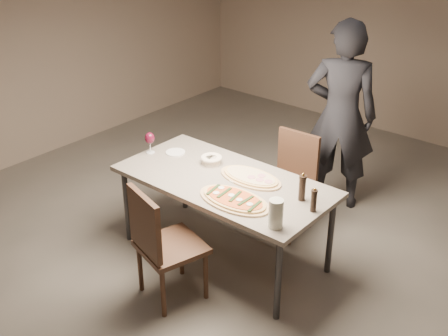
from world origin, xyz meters
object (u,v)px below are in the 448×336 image
Objects in this scene: dining_table at (224,185)px; carafe at (276,214)px; pepper_mill_left at (314,200)px; chair_near at (160,240)px; chair_far at (291,177)px; bread_basket at (211,159)px; ham_pizza at (251,177)px; zucchini_pizza at (234,199)px; diner at (341,116)px.

dining_table is 0.82m from carafe.
chair_near is at bearing -136.32° from pepper_mill_left.
chair_near reaches higher than chair_far.
bread_basket is 0.97× the size of pepper_mill_left.
ham_pizza is 0.68m from pepper_mill_left.
diner is at bearing 74.69° from zucchini_pizza.
diner is (0.25, 2.18, 0.39)m from chair_near.
carafe is at bearing -104.19° from pepper_mill_left.
bread_basket is 0.79m from chair_far.
carafe reaches higher than bread_basket.
carafe is 0.91m from chair_near.
zucchini_pizza is 1.03m from chair_far.
dining_table is 0.23m from ham_pizza.
diner is at bearing 105.50° from carafe.
chair_near is (-0.82, -0.78, -0.30)m from pepper_mill_left.
chair_far is (-0.00, 0.62, -0.25)m from ham_pizza.
bread_basket is 0.87× the size of carafe.
ham_pizza is 0.31× the size of diner.
chair_near reaches higher than dining_table.
carafe is at bearing -23.45° from dining_table.
zucchini_pizza is at bearing 66.54° from diner.
chair_near is at bearing 82.17° from chair_far.
chair_far is at bearing 118.16° from carafe.
pepper_mill_left is at bearing 130.47° from chair_far.
carafe is 0.12× the size of diner.
carafe is 1.27m from chair_far.
zucchini_pizza is 0.64m from chair_near.
zucchini_pizza is at bearing -154.08° from pepper_mill_left.
pepper_mill_left reaches higher than bread_basket.
zucchini_pizza is at bearing -34.06° from bread_basket.
ham_pizza is at bearing 61.30° from diner.
bread_basket is (-0.27, 0.15, 0.10)m from dining_table.
pepper_mill_left is (0.54, 0.26, 0.08)m from zucchini_pizza.
bread_basket is 1.10m from pepper_mill_left.
ham_pizza is at bearing 170.68° from pepper_mill_left.
chair_near is (-0.16, -0.89, -0.22)m from ham_pizza.
bread_basket reaches higher than zucchini_pizza.
pepper_mill_left is 0.10× the size of diner.
diner is (0.26, 1.43, 0.24)m from dining_table.
dining_table is 0.38m from zucchini_pizza.
pepper_mill_left is 0.90× the size of carafe.
pepper_mill_left reaches higher than zucchini_pizza.
dining_table is 2.89× the size of zucchini_pizza.
diner is at bearing 99.33° from chair_near.
pepper_mill_left is 0.37m from carafe.
diner reaches higher than carafe.
chair_far is (-0.67, 0.73, -0.32)m from pepper_mill_left.
chair_near reaches higher than pepper_mill_left.
chair_near is at bearing -106.71° from ham_pizza.
pepper_mill_left is 0.20× the size of chair_near.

